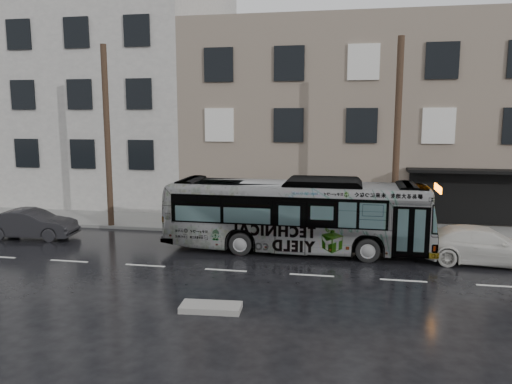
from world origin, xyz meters
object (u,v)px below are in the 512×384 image
at_px(utility_pole_rear, 107,137).
at_px(white_sedan, 483,245).
at_px(sign_post, 419,213).
at_px(dark_sedan, 31,224).
at_px(utility_pole_front, 397,139).
at_px(bus, 296,215).

height_order(utility_pole_rear, white_sedan, utility_pole_rear).
distance_m(sign_post, dark_sedan, 17.99).
distance_m(utility_pole_front, utility_pole_rear, 14.00).
bearing_deg(utility_pole_rear, white_sedan, -10.11).
distance_m(utility_pole_front, dark_sedan, 17.35).
height_order(white_sedan, dark_sedan, white_sedan).
xyz_separation_m(utility_pole_front, utility_pole_rear, (-14.00, 0.00, 0.00)).
xyz_separation_m(sign_post, white_sedan, (2.04, -3.06, -0.63)).
xyz_separation_m(utility_pole_front, bus, (-4.21, -2.60, -3.09)).
height_order(sign_post, white_sedan, sign_post).
relative_size(utility_pole_front, white_sedan, 1.83).
distance_m(utility_pole_rear, white_sedan, 17.85).
bearing_deg(white_sedan, utility_pole_front, 48.60).
distance_m(utility_pole_front, bus, 5.84).
bearing_deg(utility_pole_rear, dark_sedan, -134.49).
height_order(utility_pole_front, white_sedan, utility_pole_front).
bearing_deg(bus, utility_pole_front, -57.87).
bearing_deg(utility_pole_front, dark_sedan, -170.74).
xyz_separation_m(utility_pole_rear, bus, (9.79, -2.60, -3.09)).
bearing_deg(dark_sedan, bus, -95.51).
bearing_deg(utility_pole_front, utility_pole_rear, 180.00).
height_order(utility_pole_front, sign_post, utility_pole_front).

